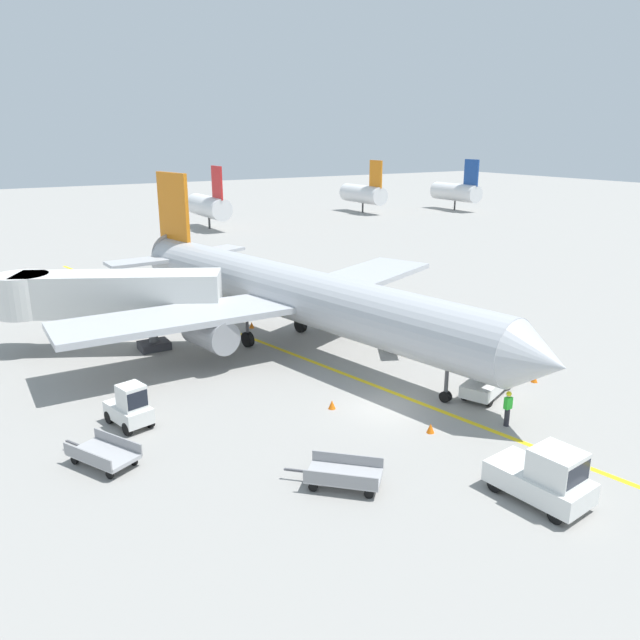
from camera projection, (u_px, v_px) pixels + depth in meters
ground_plane at (387, 407)px, 30.29m from camera, size 300.00×300.00×0.00m
taxi_line_yellow at (341, 373)px, 34.68m from camera, size 16.08×78.49×0.01m
airliner at (289, 292)px, 38.40m from camera, size 28.05×35.14×10.10m
jet_bridge at (97, 295)px, 37.28m from camera, size 12.55×8.22×4.85m
pushback_tug at (545, 477)px, 22.24m from camera, size 2.31×3.80×2.20m
baggage_tug_near_wing at (473, 337)px, 37.77m from camera, size 2.39×2.72×2.10m
baggage_tug_by_cargo_door at (130, 407)px, 28.07m from camera, size 1.82×2.64×2.10m
belt_loader_forward_hold at (487, 381)px, 31.49m from camera, size 5.10×3.06×2.59m
belt_loader_aft_hold at (395, 333)px, 39.09m from camera, size 3.15×5.09×2.59m
baggage_cart_loaded at (103, 454)px, 24.91m from camera, size 2.65×3.72×0.94m
baggage_cart_empty_trailing at (344, 475)px, 23.38m from camera, size 3.26×3.19×0.94m
ground_crew_marshaller at (508, 407)px, 28.11m from camera, size 0.36×0.24×1.70m
safety_cone_nose_left at (332, 404)px, 30.07m from camera, size 0.36×0.36×0.44m
safety_cone_nose_right at (137, 390)px, 31.77m from camera, size 0.36×0.36×0.44m
safety_cone_wingtip_left at (534, 378)px, 33.32m from camera, size 0.36×0.36×0.44m
safety_cone_wingtip_right at (252, 325)px, 42.64m from camera, size 0.36×0.36×0.44m
safety_cone_tail_area at (431, 428)px, 27.65m from camera, size 0.36×0.36×0.44m
distant_aircraft_mid_left at (209, 206)px, 86.62m from camera, size 3.00×10.10×8.80m
distant_aircraft_mid_right at (363, 193)px, 104.89m from camera, size 3.00×10.10×8.80m
distant_aircraft_far_right at (456, 192)px, 108.49m from camera, size 3.00×10.10×8.80m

